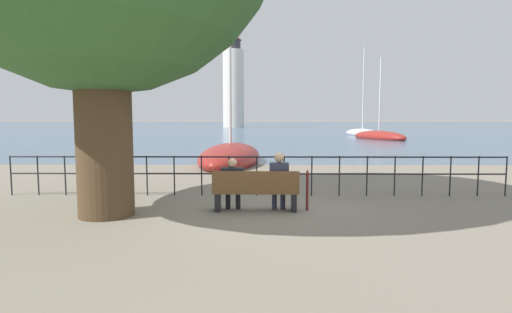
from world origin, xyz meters
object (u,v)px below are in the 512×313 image
Objects in this scene: park_bench at (256,192)px; closed_umbrella at (307,187)px; seated_person_left at (233,182)px; seated_person_right at (279,179)px; sailboat_1 at (230,156)px; sailboat_4 at (379,137)px; sailboat_0 at (115,137)px; harbor_lighthouse at (233,84)px; sailboat_3 at (362,133)px.

closed_umbrella is at bearing 5.90° from park_bench.
seated_person_right is at bearing -0.14° from seated_person_left.
sailboat_4 is at bearing 62.97° from sailboat_1.
seated_person_left is 0.11× the size of sailboat_0.
sailboat_0 is (-12.89, 28.06, -0.33)m from seated_person_left.
closed_umbrella is (1.13, 0.12, 0.07)m from park_bench.
closed_umbrella is 90.07m from harbor_lighthouse.
sailboat_1 reaches higher than sailboat_3.
sailboat_3 reaches higher than seated_person_left.
seated_person_left is at bearing -87.12° from sailboat_0.
sailboat_0 is (-14.53, 28.02, -0.19)m from closed_umbrella.
sailboat_1 is 34.26m from sailboat_3.
harbor_lighthouse is (-5.32, 79.70, 10.22)m from sailboat_1.
park_bench is 1.61× the size of seated_person_left.
seated_person_right reaches higher than closed_umbrella.
sailboat_1 is at bearing 97.60° from park_bench.
park_bench is 1.45× the size of seated_person_right.
seated_person_right is 0.15× the size of sailboat_4.
sailboat_4 reaches higher than closed_umbrella.
sailboat_3 is at bearing 74.25° from closed_umbrella.
sailboat_3 reaches higher than park_bench.
sailboat_1 is at bearing 100.65° from seated_person_right.
seated_person_left is at bearing -118.06° from sailboat_3.
closed_umbrella is 0.09× the size of sailboat_0.
seated_person_right is (1.02, -0.00, 0.06)m from seated_person_left.
closed_umbrella is 0.08× the size of sailboat_3.
sailboat_3 is at bearing 4.33° from sailboat_0.
sailboat_1 reaches higher than seated_person_right.
park_bench is 0.14× the size of sailboat_1.
seated_person_right is 0.12× the size of sailboat_0.
sailboat_1 is 1.55× the size of sailboat_4.
seated_person_left is 0.05× the size of harbor_lighthouse.
sailboat_0 is 0.82× the size of sailboat_1.
seated_person_left is 0.90× the size of seated_person_right.
sailboat_0 is 62.38m from harbor_lighthouse.
sailboat_4 is at bearing -14.74° from sailboat_0.
closed_umbrella is 0.04× the size of harbor_lighthouse.
sailboat_0 reaches higher than seated_person_left.
closed_umbrella is at bearing 3.78° from seated_person_right.
park_bench is at bearing -117.38° from sailboat_3.
seated_person_left reaches higher than park_bench.
seated_person_right is 1.41× the size of closed_umbrella.
seated_person_right is 9.69m from sailboat_1.
seated_person_right is 33.18m from sailboat_4.
sailboat_1 reaches higher than seated_person_left.
harbor_lighthouse is at bearing 61.87° from sailboat_0.
sailboat_0 is at bearing 127.34° from sailboat_1.
sailboat_1 is 0.57× the size of harbor_lighthouse.
sailboat_1 is 25.33m from sailboat_4.
sailboat_1 reaches higher than park_bench.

